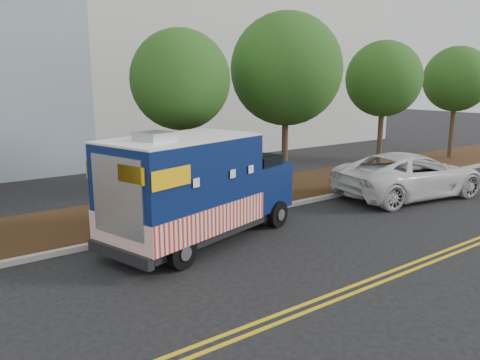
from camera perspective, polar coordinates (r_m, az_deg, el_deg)
ground at (r=13.09m, az=-7.45°, el=-8.22°), size 120.00×120.00×0.00m
curb at (r=14.25m, az=-10.20°, el=-6.29°), size 120.00×0.18×0.15m
mulch_strip at (r=16.08m, az=-13.51°, el=-4.30°), size 120.00×4.00×0.15m
centerline_near at (r=9.74m, az=5.78°, el=-15.60°), size 120.00×0.10×0.01m
centerline_far at (r=9.58m, az=6.82°, el=-16.13°), size 120.00×0.10×0.01m
tree_b at (r=16.33m, az=-7.29°, el=11.98°), size 3.41×3.41×6.24m
tree_c at (r=19.24m, az=5.67°, el=13.26°), size 4.48×4.48×7.18m
tree_d at (r=23.87m, az=17.10°, el=11.67°), size 3.60×3.60×6.38m
tree_e at (r=29.29m, az=24.89°, el=11.08°), size 3.60×3.60×6.38m
food_truck at (r=13.09m, az=-5.38°, el=-1.39°), size 6.56×3.85×3.27m
white_car at (r=19.56m, az=20.02°, el=0.60°), size 6.64×3.83×1.74m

